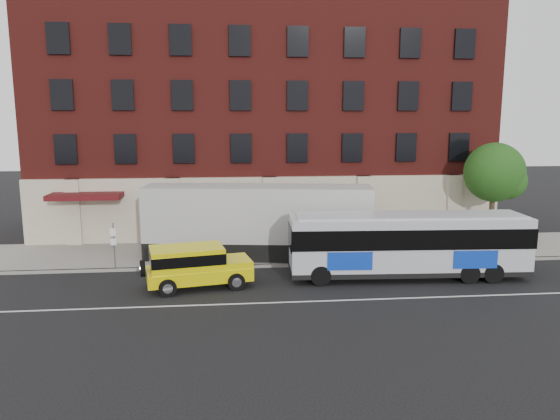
{
  "coord_description": "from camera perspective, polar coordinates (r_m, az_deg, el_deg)",
  "views": [
    {
      "loc": [
        -2.57,
        -21.23,
        7.89
      ],
      "look_at": [
        0.04,
        5.5,
        3.16
      ],
      "focal_mm": 34.16,
      "sensor_mm": 36.0,
      "label": 1
    }
  ],
  "objects": [
    {
      "name": "building",
      "position": [
        38.24,
        -1.77,
        9.52
      ],
      "size": [
        30.0,
        12.1,
        15.0
      ],
      "color": "maroon",
      "rests_on": "sidewalk"
    },
    {
      "name": "yellow_suv",
      "position": [
        25.19,
        -9.21,
        -5.74
      ],
      "size": [
        5.24,
        2.95,
        1.95
      ],
      "color": "yellow",
      "rests_on": "ground"
    },
    {
      "name": "kerb",
      "position": [
        28.45,
        -0.19,
        -5.96
      ],
      "size": [
        60.0,
        0.25,
        0.15
      ],
      "primitive_type": "cube",
      "color": "#99968B",
      "rests_on": "ground"
    },
    {
      "name": "lane_line",
      "position": [
        23.26,
        1.11,
        -9.83
      ],
      "size": [
        60.0,
        0.12,
        0.01
      ],
      "primitive_type": "cube",
      "color": "silver",
      "rests_on": "ground"
    },
    {
      "name": "shipping_container",
      "position": [
        29.46,
        -2.38,
        -1.46
      ],
      "size": [
        12.64,
        4.26,
        4.14
      ],
      "color": "black",
      "rests_on": "ground"
    },
    {
      "name": "ground",
      "position": [
        22.79,
        1.25,
        -10.26
      ],
      "size": [
        120.0,
        120.0,
        0.0
      ],
      "primitive_type": "plane",
      "color": "black",
      "rests_on": "ground"
    },
    {
      "name": "city_bus",
      "position": [
        26.96,
        13.58,
        -3.43
      ],
      "size": [
        11.79,
        3.06,
        3.2
      ],
      "color": "#B6B7C1",
      "rests_on": "ground"
    },
    {
      "name": "sidewalk",
      "position": [
        31.33,
        -0.71,
        -4.46
      ],
      "size": [
        60.0,
        6.0,
        0.15
      ],
      "primitive_type": "cube",
      "color": "#99968B",
      "rests_on": "ground"
    },
    {
      "name": "street_tree",
      "position": [
        34.86,
        22.02,
        3.53
      ],
      "size": [
        3.6,
        3.6,
        6.2
      ],
      "color": "#34281A",
      "rests_on": "sidewalk"
    },
    {
      "name": "sign_pole",
      "position": [
        28.74,
        -17.37,
        -3.42
      ],
      "size": [
        0.3,
        0.2,
        2.5
      ],
      "color": "slate",
      "rests_on": "ground"
    }
  ]
}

